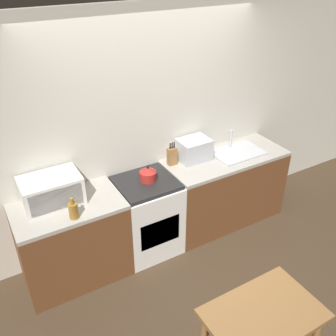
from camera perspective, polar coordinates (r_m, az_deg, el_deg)
ground_plane at (r=4.07m, az=5.36°, el=-17.37°), size 16.00×16.00×0.00m
wall_back at (r=4.08m, az=-3.03°, el=5.80°), size 10.00×0.06×2.60m
counter_left_run at (r=3.97m, az=-14.25°, el=-10.77°), size 1.04×0.62×0.90m
counter_right_run at (r=4.65m, az=8.44°, el=-3.11°), size 1.48×0.62×0.90m
stove_range at (r=4.18m, az=-3.22°, el=-7.26°), size 0.64×0.62×0.90m
kettle at (r=3.90m, az=-3.08°, el=-0.91°), size 0.18×0.18×0.17m
microwave at (r=3.69m, az=-17.32°, el=-3.31°), size 0.55×0.36×0.28m
bottle at (r=3.47m, az=-14.21°, el=-6.26°), size 0.09×0.09×0.21m
knife_block at (r=4.16m, az=0.63°, el=1.83°), size 0.10×0.07×0.27m
toaster_oven at (r=4.27m, az=3.99°, el=2.83°), size 0.36×0.28×0.25m
sink_basin at (r=4.51m, az=10.51°, el=2.42°), size 0.60×0.40×0.24m
dining_table at (r=3.07m, az=14.13°, el=-21.96°), size 0.85×0.56×0.74m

